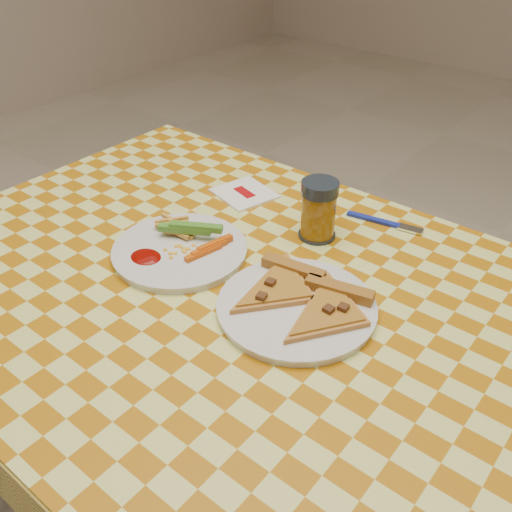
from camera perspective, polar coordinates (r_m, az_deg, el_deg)
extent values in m
cylinder|color=silver|center=(1.71, -7.79, -1.47)|extent=(0.06, 0.06, 0.71)
cube|color=brown|center=(0.99, -1.57, -4.60)|extent=(1.20, 0.80, 0.04)
cylinder|color=silver|center=(1.07, -7.61, 0.47)|extent=(0.32, 0.32, 0.01)
cylinder|color=silver|center=(0.93, 4.06, -5.24)|extent=(0.33, 0.33, 0.01)
cube|color=#1A6A10|center=(1.07, -6.59, 2.79)|extent=(0.10, 0.08, 0.02)
cube|color=#CF5009|center=(1.04, -4.71, 0.75)|extent=(0.06, 0.08, 0.02)
ellipsoid|color=#740702|center=(1.05, -10.95, -0.13)|extent=(0.06, 0.05, 0.01)
cube|color=#9E5B23|center=(0.98, 3.75, -1.33)|extent=(0.12, 0.04, 0.02)
cube|color=#9E5B23|center=(0.94, 8.33, -3.45)|extent=(0.12, 0.05, 0.02)
cylinder|color=black|center=(1.12, 6.10, 2.14)|extent=(0.07, 0.07, 0.01)
cylinder|color=brown|center=(1.09, 6.24, 4.10)|extent=(0.07, 0.07, 0.09)
cylinder|color=black|center=(1.07, 6.43, 6.79)|extent=(0.07, 0.07, 0.02)
cube|color=white|center=(1.26, -1.17, 6.28)|extent=(0.14, 0.14, 0.01)
cube|color=#A5090D|center=(1.25, -1.18, 6.41)|extent=(0.06, 0.04, 0.00)
cube|color=#162498|center=(1.18, 11.63, 3.61)|extent=(0.11, 0.03, 0.01)
cube|color=silver|center=(1.17, 15.18, 2.63)|extent=(0.05, 0.03, 0.00)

